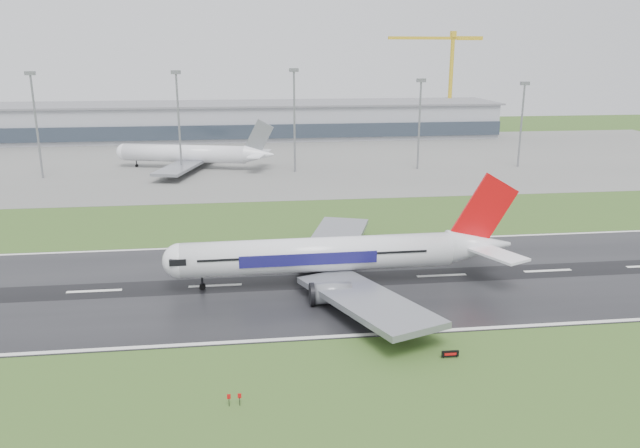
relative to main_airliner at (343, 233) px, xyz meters
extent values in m
plane|color=#31521E|center=(-21.88, 1.20, -9.00)|extent=(520.00, 520.00, 0.00)
cube|color=black|center=(-21.88, 1.20, -8.95)|extent=(400.00, 45.00, 0.10)
cube|color=slate|center=(-21.88, 126.20, -8.96)|extent=(400.00, 130.00, 0.08)
cube|color=#8F929A|center=(-21.88, 186.20, -1.50)|extent=(240.00, 36.00, 15.00)
cylinder|color=gray|center=(-79.22, 101.20, 6.76)|extent=(0.64, 0.64, 31.51)
cylinder|color=gray|center=(-36.24, 101.20, 6.80)|extent=(0.64, 0.64, 31.60)
cylinder|color=gray|center=(0.32, 101.20, 7.06)|extent=(0.64, 0.64, 32.11)
cylinder|color=gray|center=(41.79, 101.20, 5.35)|extent=(0.64, 0.64, 28.70)
cylinder|color=gray|center=(77.29, 101.20, 4.76)|extent=(0.64, 0.64, 27.51)
camera|label=1|loc=(-16.29, -99.26, 30.05)|focal=34.77mm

